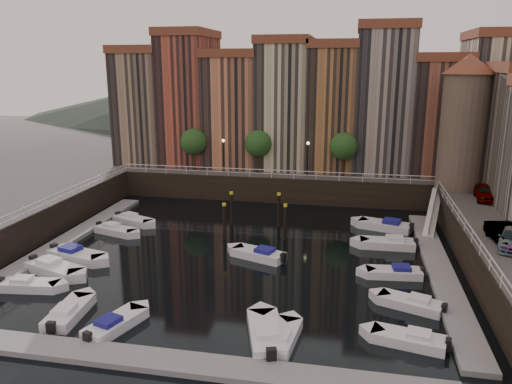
% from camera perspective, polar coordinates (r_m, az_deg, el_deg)
% --- Properties ---
extents(ground, '(200.00, 200.00, 0.00)m').
position_cam_1_polar(ground, '(43.42, -1.74, -6.88)').
color(ground, black).
rests_on(ground, ground).
extents(quay_far, '(80.00, 20.00, 3.00)m').
position_cam_1_polar(quay_far, '(67.57, 3.17, 2.22)').
color(quay_far, black).
rests_on(quay_far, ground).
extents(dock_left, '(2.00, 28.00, 0.35)m').
position_cam_1_polar(dock_left, '(48.58, -21.08, -5.31)').
color(dock_left, gray).
rests_on(dock_left, ground).
extents(dock_right, '(2.00, 28.00, 0.35)m').
position_cam_1_polar(dock_right, '(42.05, 20.23, -8.29)').
color(dock_right, gray).
rests_on(dock_right, ground).
extents(dock_near, '(30.00, 2.00, 0.35)m').
position_cam_1_polar(dock_near, '(28.79, -9.73, -18.62)').
color(dock_near, gray).
rests_on(dock_near, ground).
extents(mountains, '(145.00, 100.00, 18.00)m').
position_cam_1_polar(mountains, '(149.79, 8.50, 11.28)').
color(mountains, '#2D382D').
rests_on(mountains, ground).
extents(far_terrace, '(48.70, 10.30, 17.50)m').
position_cam_1_polar(far_terrace, '(63.36, 5.98, 9.99)').
color(far_terrace, '#93775D').
rests_on(far_terrace, quay_far).
extents(corner_tower, '(5.20, 5.20, 13.80)m').
position_cam_1_polar(corner_tower, '(55.27, 22.67, 7.54)').
color(corner_tower, '#6B5B4C').
rests_on(corner_tower, quay_right).
extents(promenade_trees, '(21.20, 3.20, 5.20)m').
position_cam_1_polar(promenade_trees, '(59.27, 0.89, 5.51)').
color(promenade_trees, black).
rests_on(promenade_trees, quay_far).
extents(street_lamps, '(10.36, 0.36, 4.18)m').
position_cam_1_polar(street_lamps, '(58.35, 1.03, 4.68)').
color(street_lamps, black).
rests_on(street_lamps, quay_far).
extents(railings, '(36.08, 34.04, 0.52)m').
position_cam_1_polar(railings, '(46.78, -0.44, -0.42)').
color(railings, white).
rests_on(railings, ground).
extents(gangway, '(2.78, 8.32, 3.73)m').
position_cam_1_polar(gangway, '(51.93, 19.59, -1.91)').
color(gangway, white).
rests_on(gangway, ground).
extents(mooring_pilings, '(6.24, 5.04, 3.78)m').
position_cam_1_polar(mooring_pilings, '(47.75, -0.13, -2.78)').
color(mooring_pilings, black).
rests_on(mooring_pilings, ground).
extents(boat_left_0, '(4.50, 2.10, 1.01)m').
position_cam_1_polar(boat_left_0, '(40.00, -24.53, -9.65)').
color(boat_left_0, white).
rests_on(boat_left_0, ground).
extents(boat_left_1, '(5.35, 3.41, 1.20)m').
position_cam_1_polar(boat_left_1, '(42.10, -22.08, -8.10)').
color(boat_left_1, white).
rests_on(boat_left_1, ground).
extents(boat_left_2, '(5.38, 3.09, 1.21)m').
position_cam_1_polar(boat_left_2, '(44.25, -19.89, -6.80)').
color(boat_left_2, white).
rests_on(boat_left_2, ground).
extents(boat_left_3, '(4.64, 2.81, 1.04)m').
position_cam_1_polar(boat_left_3, '(49.73, -15.77, -4.20)').
color(boat_left_3, white).
rests_on(boat_left_3, ground).
extents(boat_left_4, '(4.72, 3.18, 1.07)m').
position_cam_1_polar(boat_left_4, '(52.36, -13.89, -3.13)').
color(boat_left_4, white).
rests_on(boat_left_4, ground).
extents(boat_right_0, '(4.52, 2.44, 1.01)m').
position_cam_1_polar(boat_right_0, '(31.35, 17.20, -15.79)').
color(boat_right_0, white).
rests_on(boat_right_0, ground).
extents(boat_right_1, '(4.49, 2.98, 1.01)m').
position_cam_1_polar(boat_right_1, '(35.51, 17.38, -12.05)').
color(boat_right_1, white).
rests_on(boat_right_1, ground).
extents(boat_right_2, '(4.46, 2.02, 1.01)m').
position_cam_1_polar(boat_right_2, '(39.96, 15.61, -8.86)').
color(boat_right_2, white).
rests_on(boat_right_2, ground).
extents(boat_right_3, '(5.01, 1.97, 1.14)m').
position_cam_1_polar(boat_right_3, '(45.82, 14.90, -5.71)').
color(boat_right_3, white).
rests_on(boat_right_3, ground).
extents(boat_right_4, '(5.39, 3.27, 1.21)m').
position_cam_1_polar(boat_right_4, '(50.58, 14.62, -3.74)').
color(boat_right_4, white).
rests_on(boat_right_4, ground).
extents(boat_near_0, '(2.07, 4.76, 1.08)m').
position_cam_1_polar(boat_near_0, '(34.92, -20.63, -12.77)').
color(boat_near_0, white).
rests_on(boat_near_0, ground).
extents(boat_near_1, '(2.89, 4.62, 1.04)m').
position_cam_1_polar(boat_near_1, '(32.71, -15.87, -14.32)').
color(boat_near_1, white).
rests_on(boat_near_1, ground).
extents(boat_near_2, '(3.23, 5.39, 1.21)m').
position_cam_1_polar(boat_near_2, '(30.36, 1.18, -15.99)').
color(boat_near_2, white).
rests_on(boat_near_2, ground).
extents(boat_near_3, '(2.05, 4.51, 1.02)m').
position_cam_1_polar(boat_near_3, '(30.17, 2.92, -16.37)').
color(boat_near_3, white).
rests_on(boat_near_3, ground).
extents(car_a, '(2.20, 4.62, 1.53)m').
position_cam_1_polar(car_a, '(52.60, 24.76, -0.12)').
color(car_a, gray).
rests_on(car_a, quay_right).
extents(car_b, '(1.93, 4.37, 1.39)m').
position_cam_1_polar(car_b, '(40.71, 26.46, -4.40)').
color(car_b, gray).
rests_on(car_b, quay_right).
extents(car_c, '(2.96, 4.93, 1.34)m').
position_cam_1_polar(car_c, '(39.98, 27.24, -4.86)').
color(car_c, gray).
rests_on(car_c, quay_right).
extents(boat_extra_526, '(4.91, 3.21, 1.11)m').
position_cam_1_polar(boat_extra_526, '(41.90, 0.41, -7.14)').
color(boat_extra_526, white).
rests_on(boat_extra_526, ground).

